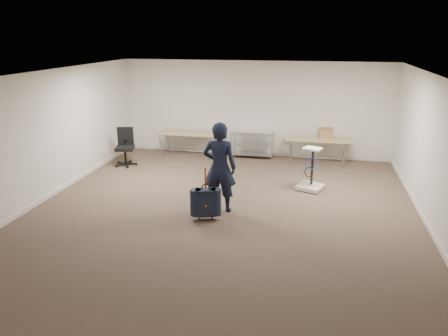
# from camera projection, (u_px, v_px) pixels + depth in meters

# --- Properties ---
(ground) EXTENTS (9.00, 9.00, 0.00)m
(ground) POSITION_uv_depth(u_px,v_px,m) (223.00, 211.00, 9.14)
(ground) COLOR #423128
(ground) RESTS_ON ground
(room_shell) EXTENTS (8.00, 9.00, 9.00)m
(room_shell) POSITION_uv_depth(u_px,v_px,m) (235.00, 187.00, 10.41)
(room_shell) COLOR silver
(room_shell) RESTS_ON ground
(folding_table_left) EXTENTS (1.80, 0.75, 0.73)m
(folding_table_left) POSITION_uv_depth(u_px,v_px,m) (188.00, 134.00, 13.00)
(folding_table_left) COLOR #99865E
(folding_table_left) RESTS_ON ground
(folding_table_right) EXTENTS (1.80, 0.75, 0.73)m
(folding_table_right) POSITION_uv_depth(u_px,v_px,m) (318.00, 140.00, 12.25)
(folding_table_right) COLOR #99865E
(folding_table_right) RESTS_ON ground
(wire_shelf) EXTENTS (1.22, 0.47, 0.80)m
(wire_shelf) POSITION_uv_depth(u_px,v_px,m) (252.00, 143.00, 12.93)
(wire_shelf) COLOR silver
(wire_shelf) RESTS_ON ground
(person) EXTENTS (0.69, 0.46, 1.88)m
(person) POSITION_uv_depth(u_px,v_px,m) (220.00, 167.00, 8.89)
(person) COLOR black
(person) RESTS_ON ground
(suitcase) EXTENTS (0.44, 0.32, 1.08)m
(suitcase) POSITION_uv_depth(u_px,v_px,m) (206.00, 202.00, 8.59)
(suitcase) COLOR black
(suitcase) RESTS_ON ground
(office_chair) EXTENTS (0.63, 0.63, 1.05)m
(office_chair) POSITION_uv_depth(u_px,v_px,m) (125.00, 154.00, 12.20)
(office_chair) COLOR black
(office_chair) RESTS_ON ground
(equipment_cart) EXTENTS (0.72, 0.72, 1.02)m
(equipment_cart) POSITION_uv_depth(u_px,v_px,m) (311.00, 179.00, 10.29)
(equipment_cart) COLOR beige
(equipment_cart) RESTS_ON ground
(cardboard_box) EXTENTS (0.41, 0.33, 0.29)m
(cardboard_box) POSITION_uv_depth(u_px,v_px,m) (326.00, 133.00, 12.22)
(cardboard_box) COLOR #895E40
(cardboard_box) RESTS_ON folding_table_right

